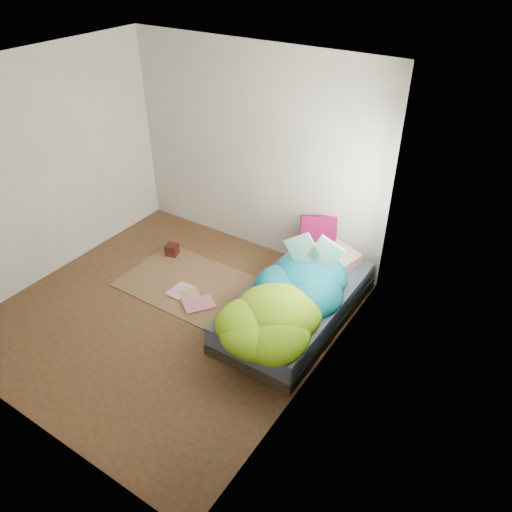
{
  "coord_description": "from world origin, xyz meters",
  "views": [
    {
      "loc": [
        3.15,
        -3.04,
        3.65
      ],
      "look_at": [
        0.68,
        0.75,
        0.6
      ],
      "focal_mm": 35.0,
      "sensor_mm": 36.0,
      "label": 1
    }
  ],
  "objects": [
    {
      "name": "open_book",
      "position": [
        1.25,
        0.99,
        0.84
      ],
      "size": [
        0.52,
        0.25,
        0.31
      ],
      "primitive_type": null,
      "rotation": [
        0.0,
        0.0,
        0.28
      ],
      "color": "#2D8A30",
      "rests_on": "duvet"
    },
    {
      "name": "pillow_floral",
      "position": [
        1.26,
        1.52,
        0.41
      ],
      "size": [
        0.68,
        0.56,
        0.13
      ],
      "primitive_type": "cube",
      "rotation": [
        0.0,
        0.0,
        -0.37
      ],
      "color": "beige",
      "rests_on": "bed"
    },
    {
      "name": "room_walls",
      "position": [
        0.01,
        0.01,
        1.63
      ],
      "size": [
        3.54,
        3.54,
        2.62
      ],
      "color": "beige",
      "rests_on": "ground"
    },
    {
      "name": "floor_book_a",
      "position": [
        -0.25,
        0.37,
        0.02
      ],
      "size": [
        0.22,
        0.3,
        0.02
      ],
      "primitive_type": "imported",
      "rotation": [
        0.0,
        0.0,
        -0.01
      ],
      "color": "silver",
      "rests_on": "rug"
    },
    {
      "name": "rug",
      "position": [
        -0.15,
        0.55,
        0.01
      ],
      "size": [
        1.6,
        1.1,
        0.01
      ],
      "primitive_type": "cube",
      "color": "brown",
      "rests_on": "ground"
    },
    {
      "name": "ground",
      "position": [
        0.0,
        0.0,
        0.0
      ],
      "size": [
        3.5,
        3.5,
        0.0
      ],
      "primitive_type": "cube",
      "color": "#402D18",
      "rests_on": "ground"
    },
    {
      "name": "duvet",
      "position": [
        1.22,
        0.5,
        0.51
      ],
      "size": [
        0.96,
        1.84,
        0.34
      ],
      "primitive_type": null,
      "color": "#08567E",
      "rests_on": "bed"
    },
    {
      "name": "bed",
      "position": [
        1.22,
        0.72,
        0.17
      ],
      "size": [
        1.0,
        2.0,
        0.34
      ],
      "color": "#31241A",
      "rests_on": "ground"
    },
    {
      "name": "floor_book_c",
      "position": [
        -0.03,
        0.26,
        0.02
      ],
      "size": [
        0.37,
        0.35,
        0.02
      ],
      "primitive_type": "imported",
      "rotation": [
        0.0,
        0.0,
        0.94
      ],
      "color": "tan",
      "rests_on": "rug"
    },
    {
      "name": "floor_book_b",
      "position": [
        0.1,
        0.36,
        0.03
      ],
      "size": [
        0.41,
        0.43,
        0.03
      ],
      "primitive_type": "imported",
      "rotation": [
        0.0,
        0.0,
        -0.62
      ],
      "color": "pink",
      "rests_on": "rug"
    },
    {
      "name": "wooden_box",
      "position": [
        -0.74,
        0.92,
        0.08
      ],
      "size": [
        0.18,
        0.18,
        0.15
      ],
      "primitive_type": "cube",
      "rotation": [
        0.0,
        0.0,
        0.29
      ],
      "color": "#360C0C",
      "rests_on": "rug"
    },
    {
      "name": "pillow_magenta",
      "position": [
        0.99,
        1.63,
        0.55
      ],
      "size": [
        0.43,
        0.34,
        0.42
      ],
      "primitive_type": "cube",
      "rotation": [
        0.0,
        0.0,
        0.57
      ],
      "color": "#540520",
      "rests_on": "bed"
    }
  ]
}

